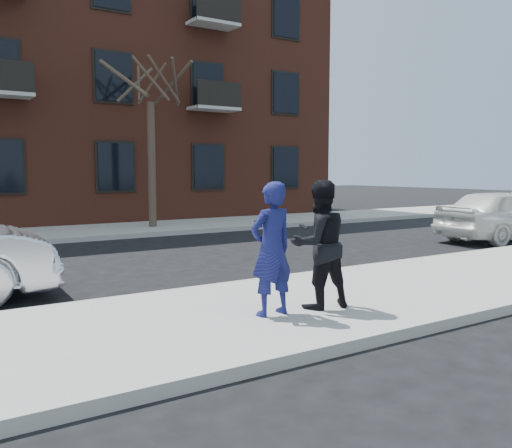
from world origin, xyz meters
TOP-DOWN VIEW (x-y plane):
  - ground at (0.00, 0.00)m, footprint 100.00×100.00m
  - near_sidewalk at (0.00, -0.25)m, footprint 50.00×3.50m
  - near_curb at (0.00, 1.55)m, footprint 50.00×0.10m
  - far_sidewalk at (0.00, 11.25)m, footprint 50.00×3.50m
  - far_curb at (0.00, 9.45)m, footprint 50.00×0.10m
  - apartment_building at (2.00, 18.00)m, footprint 24.30×10.30m
  - street_tree at (4.50, 11.00)m, footprint 3.60×3.60m
  - white_car at (12.23, 2.90)m, footprint 4.67×2.23m
  - man_hoodie at (1.50, -0.59)m, footprint 0.68×0.52m
  - man_peacoat at (2.29, -0.62)m, footprint 0.96×0.80m

SIDE VIEW (x-z plane):
  - ground at x=0.00m, z-range 0.00..0.00m
  - near_sidewalk at x=0.00m, z-range 0.00..0.15m
  - near_curb at x=0.00m, z-range 0.00..0.15m
  - far_sidewalk at x=0.00m, z-range 0.00..0.15m
  - far_curb at x=0.00m, z-range 0.00..0.15m
  - white_car at x=12.23m, z-range 0.00..1.54m
  - man_hoodie at x=1.50m, z-range 0.15..1.93m
  - man_peacoat at x=2.29m, z-range 0.15..1.94m
  - street_tree at x=4.50m, z-range 2.12..8.92m
  - apartment_building at x=2.00m, z-range 0.01..12.31m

